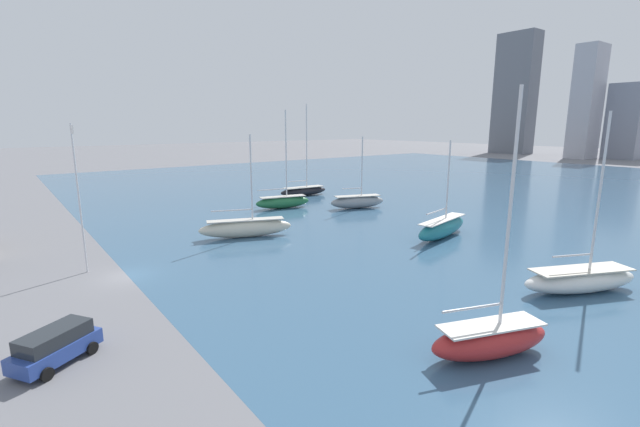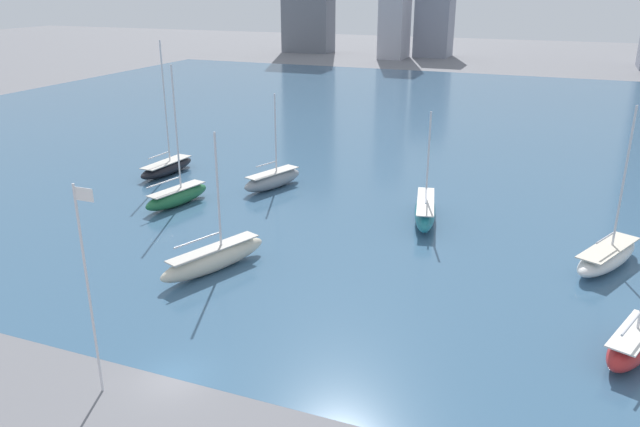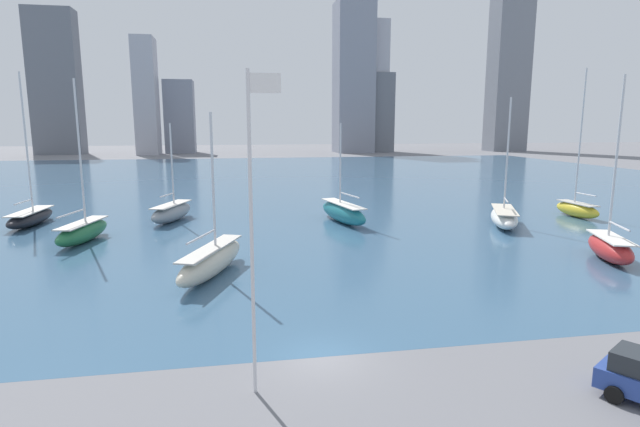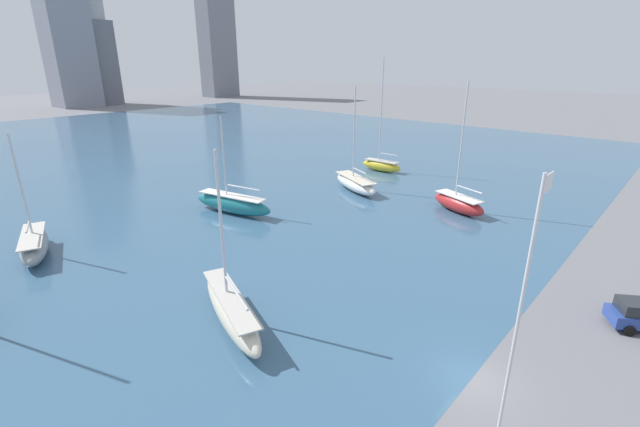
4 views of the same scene
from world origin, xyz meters
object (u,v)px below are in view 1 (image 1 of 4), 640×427
Objects in this scene: sailboat_green at (283,201)px; sailboat_black at (304,191)px; flag_pole at (79,194)px; sailboat_cream at (246,228)px; sailboat_gray at (357,201)px; sailboat_white at (580,279)px; sailboat_red at (490,338)px; parked_suv_blue at (55,345)px; sailboat_teal at (442,228)px.

sailboat_black is at bearing 142.19° from sailboat_green.
flag_pole is 0.79× the size of sailboat_black.
sailboat_gray is at bearing 124.26° from sailboat_cream.
flag_pole is at bearing -108.92° from sailboat_white.
sailboat_red is 3.07× the size of parked_suv_blue.
sailboat_white is (40.96, 0.10, -0.05)m from sailboat_green.
parked_suv_blue is (36.36, -41.16, 0.10)m from sailboat_black.
sailboat_teal is 21.64m from sailboat_cream.
sailboat_cream is at bearing 97.63° from parked_suv_blue.
sailboat_black is 1.09× the size of sailboat_green.
flag_pole is 17.19m from sailboat_cream.
sailboat_white is at bearing 114.19° from sailboat_red.
flag_pole is at bearing 132.68° from parked_suv_blue.
sailboat_green is at bearing 98.86° from parked_suv_blue.
sailboat_green reaches higher than sailboat_red.
parked_suv_blue is at bearing -44.28° from sailboat_black.
sailboat_white is 13.67m from sailboat_red.
sailboat_gray is 0.94× the size of sailboat_cream.
flag_pole is 0.88× the size of sailboat_red.
sailboat_gray is at bearing 85.31° from parked_suv_blue.
sailboat_cream is (11.73, -12.23, 0.04)m from sailboat_green.
sailboat_red reaches higher than sailboat_cream.
sailboat_white reaches higher than flag_pole.
sailboat_teal is (10.90, 33.26, -5.54)m from flag_pole.
flag_pole is 1.10× the size of sailboat_cream.
sailboat_gray is at bearing 3.33° from sailboat_black.
sailboat_green is 3.12× the size of parked_suv_blue.
sailboat_green is at bearing -45.88° from sailboat_black.
sailboat_white is at bearing -6.21° from sailboat_black.
sailboat_white reaches higher than parked_suv_blue.
sailboat_teal is at bearing 71.86° from flag_pole.
sailboat_red is at bearing 18.40° from sailboat_cream.
sailboat_green is at bearing -178.04° from sailboat_red.
sailboat_red reaches higher than parked_suv_blue.
flag_pole is 32.11m from sailboat_green.
sailboat_teal is 18.63m from sailboat_gray.
parked_suv_blue is at bearing -28.49° from sailboat_cream.
flag_pole is at bearing -61.03° from sailboat_cream.
sailboat_black is 49.36m from sailboat_white.
sailboat_red is at bearing 27.88° from flag_pole.
sailboat_cream is (-2.30, 16.10, -5.58)m from flag_pole.
sailboat_green is at bearing -107.77° from sailboat_gray.
sailboat_black is at bearing -161.50° from sailboat_gray.
sailboat_gray is at bearing 167.45° from sailboat_red.
flag_pole is at bearing -132.30° from sailboat_red.
sailboat_white is at bearing 43.72° from sailboat_cream.
flag_pole is at bearing -55.73° from sailboat_black.
sailboat_cream is at bearing -162.64° from sailboat_red.
sailboat_red is at bearing -61.09° from sailboat_white.
sailboat_black reaches higher than flag_pole.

